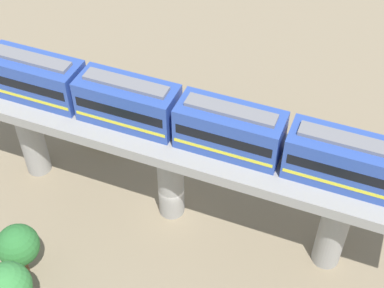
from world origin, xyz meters
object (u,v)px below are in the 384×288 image
Objects in this scene: train at (177,116)px; parked_car_orange at (336,152)px; tree_near_viaduct at (18,245)px; tree_far_corner at (7,287)px; parked_car_blue at (215,111)px; parked_car_yellow at (112,129)px.

parked_car_orange is (-9.88, 9.67, -8.96)m from train.
tree_near_viaduct is 0.81× the size of tree_far_corner.
train is 6.36× the size of parked_car_orange.
tree_near_viaduct is (19.60, -6.52, 2.20)m from parked_car_blue.
tree_near_viaduct reaches higher than parked_car_yellow.
tree_far_corner is (22.80, -4.83, 3.16)m from parked_car_blue.
parked_car_blue is at bearing 168.03° from tree_far_corner.
train is 13.40m from tree_near_viaduct.
parked_car_orange is at bearing 89.51° from parked_car_yellow.
parked_car_orange and parked_car_yellow have the same top height.
parked_car_blue is (-1.16, -10.93, 0.00)m from parked_car_orange.
train is 13.57m from parked_car_yellow.
parked_car_blue is 0.99× the size of parked_car_yellow.
tree_far_corner is (17.32, 2.44, 3.16)m from parked_car_yellow.
tree_near_viaduct reaches higher than parked_car_orange.
train is 6.27× the size of tree_near_viaduct.
parked_car_blue is 20.77m from tree_near_viaduct.
parked_car_blue is 1.02× the size of tree_near_viaduct.
parked_car_orange is at bearing 143.94° from tree_far_corner.
parked_car_blue and parked_car_yellow have the same top height.
parked_car_yellow is (-5.56, -8.53, -8.96)m from train.
parked_car_orange is 0.97× the size of parked_car_blue.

